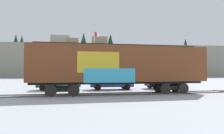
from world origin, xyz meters
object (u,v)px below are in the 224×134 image
freight_car (119,65)px  parked_car_blue (111,82)px  flagpole (95,52)px  parked_car_black (164,81)px  parked_car_green (59,82)px

freight_car → parked_car_blue: bearing=91.5°
freight_car → parked_car_blue: size_ratio=3.28×
freight_car → flagpole: (-1.47, 11.35, 2.20)m
freight_car → parked_car_blue: (-0.12, 4.75, -1.60)m
freight_car → parked_car_blue: freight_car is taller
flagpole → parked_car_black: flagpole is taller
parked_car_blue → parked_car_green: bearing=178.4°
flagpole → parked_car_blue: bearing=-78.4°
freight_car → parked_car_black: bearing=41.5°
parked_car_black → flagpole: bearing=140.9°
freight_car → flagpole: bearing=97.4°
parked_car_green → flagpole: bearing=57.7°
freight_car → parked_car_black: 8.16m
parked_car_blue → flagpole: bearing=101.6°
parked_car_blue → parked_car_black: bearing=5.1°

